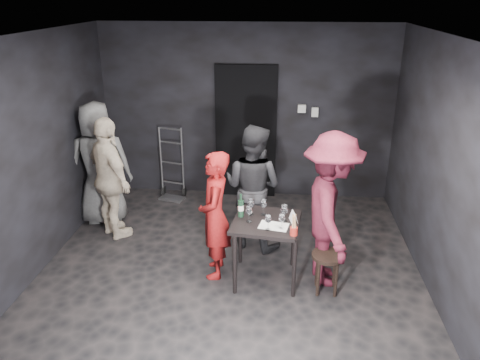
# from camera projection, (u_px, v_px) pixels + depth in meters

# --- Properties ---
(floor) EXTENTS (4.50, 5.00, 0.02)m
(floor) POSITION_uv_depth(u_px,v_px,m) (229.00, 278.00, 5.46)
(floor) COLOR black
(floor) RESTS_ON ground
(ceiling) EXTENTS (4.50, 5.00, 0.02)m
(ceiling) POSITION_uv_depth(u_px,v_px,m) (226.00, 37.00, 4.45)
(ceiling) COLOR silver
(ceiling) RESTS_ON ground
(wall_back) EXTENTS (4.50, 0.04, 2.70)m
(wall_back) POSITION_uv_depth(u_px,v_px,m) (246.00, 113.00, 7.26)
(wall_back) COLOR black
(wall_back) RESTS_ON ground
(wall_front) EXTENTS (4.50, 0.04, 2.70)m
(wall_front) POSITION_uv_depth(u_px,v_px,m) (175.00, 326.00, 2.65)
(wall_front) COLOR black
(wall_front) RESTS_ON ground
(wall_left) EXTENTS (0.04, 5.00, 2.70)m
(wall_left) POSITION_uv_depth(u_px,v_px,m) (25.00, 163.00, 5.15)
(wall_left) COLOR black
(wall_left) RESTS_ON ground
(wall_right) EXTENTS (0.04, 5.00, 2.70)m
(wall_right) POSITION_uv_depth(u_px,v_px,m) (446.00, 177.00, 4.76)
(wall_right) COLOR black
(wall_right) RESTS_ON ground
(doorway) EXTENTS (0.95, 0.10, 2.10)m
(doorway) POSITION_uv_depth(u_px,v_px,m) (246.00, 133.00, 7.32)
(doorway) COLOR black
(doorway) RESTS_ON ground
(wallbox_upper) EXTENTS (0.12, 0.06, 0.12)m
(wallbox_upper) POSITION_uv_depth(u_px,v_px,m) (302.00, 109.00, 7.10)
(wallbox_upper) COLOR #B7B7B2
(wallbox_upper) RESTS_ON wall_back
(wallbox_lower) EXTENTS (0.10, 0.06, 0.14)m
(wallbox_lower) POSITION_uv_depth(u_px,v_px,m) (315.00, 112.00, 7.11)
(wallbox_lower) COLOR #B7B7B2
(wallbox_lower) RESTS_ON wall_back
(hand_truck) EXTENTS (0.39, 0.33, 1.16)m
(hand_truck) POSITION_uv_depth(u_px,v_px,m) (173.00, 185.00, 7.52)
(hand_truck) COLOR #B2B2B7
(hand_truck) RESTS_ON floor
(tasting_table) EXTENTS (0.72, 0.72, 0.75)m
(tasting_table) POSITION_uv_depth(u_px,v_px,m) (266.00, 228.00, 5.21)
(tasting_table) COLOR black
(tasting_table) RESTS_ON floor
(stool) EXTENTS (0.35, 0.35, 0.47)m
(stool) POSITION_uv_depth(u_px,v_px,m) (328.00, 262.00, 5.08)
(stool) COLOR black
(stool) RESTS_ON floor
(server_red) EXTENTS (0.41, 0.58, 1.52)m
(server_red) POSITION_uv_depth(u_px,v_px,m) (215.00, 215.00, 5.28)
(server_red) COLOR maroon
(server_red) RESTS_ON floor
(woman_black) EXTENTS (0.97, 0.77, 1.75)m
(woman_black) POSITION_uv_depth(u_px,v_px,m) (253.00, 182.00, 5.89)
(woman_black) COLOR #27272A
(woman_black) RESTS_ON floor
(man_maroon) EXTENTS (0.73, 1.39, 2.07)m
(man_maroon) POSITION_uv_depth(u_px,v_px,m) (332.00, 198.00, 5.05)
(man_maroon) COLOR #5A1827
(man_maroon) RESTS_ON floor
(bystander_cream) EXTENTS (1.12, 1.11, 1.82)m
(bystander_cream) POSITION_uv_depth(u_px,v_px,m) (109.00, 173.00, 6.08)
(bystander_cream) COLOR #F5E0C4
(bystander_cream) RESTS_ON floor
(bystander_grey) EXTENTS (1.10, 0.78, 2.04)m
(bystander_grey) POSITION_uv_depth(u_px,v_px,m) (98.00, 154.00, 6.45)
(bystander_grey) COLOR slate
(bystander_grey) RESTS_ON floor
(tasting_mat) EXTENTS (0.34, 0.26, 0.00)m
(tasting_mat) POSITION_uv_depth(u_px,v_px,m) (274.00, 226.00, 5.05)
(tasting_mat) COLOR white
(tasting_mat) RESTS_ON tasting_table
(wine_glass_a) EXTENTS (0.09, 0.09, 0.20)m
(wine_glass_a) POSITION_uv_depth(u_px,v_px,m) (249.00, 214.00, 5.12)
(wine_glass_a) COLOR white
(wine_glass_a) RESTS_ON tasting_table
(wine_glass_b) EXTENTS (0.10, 0.10, 0.21)m
(wine_glass_b) POSITION_uv_depth(u_px,v_px,m) (251.00, 206.00, 5.27)
(wine_glass_b) COLOR white
(wine_glass_b) RESTS_ON tasting_table
(wine_glass_c) EXTENTS (0.10, 0.10, 0.21)m
(wine_glass_c) POSITION_uv_depth(u_px,v_px,m) (263.00, 207.00, 5.27)
(wine_glass_c) COLOR white
(wine_glass_c) RESTS_ON tasting_table
(wine_glass_d) EXTENTS (0.09, 0.09, 0.19)m
(wine_glass_d) POSITION_uv_depth(u_px,v_px,m) (268.00, 222.00, 4.94)
(wine_glass_d) COLOR white
(wine_glass_d) RESTS_ON tasting_table
(wine_glass_e) EXTENTS (0.09, 0.09, 0.19)m
(wine_glass_e) POSITION_uv_depth(u_px,v_px,m) (282.00, 221.00, 4.97)
(wine_glass_e) COLOR white
(wine_glass_e) RESTS_ON tasting_table
(wine_glass_f) EXTENTS (0.10, 0.10, 0.21)m
(wine_glass_f) POSITION_uv_depth(u_px,v_px,m) (284.00, 213.00, 5.12)
(wine_glass_f) COLOR white
(wine_glass_f) RESTS_ON tasting_table
(wine_bottle) EXTENTS (0.07, 0.07, 0.27)m
(wine_bottle) POSITION_uv_depth(u_px,v_px,m) (241.00, 208.00, 5.24)
(wine_bottle) COLOR black
(wine_bottle) RESTS_ON tasting_table
(breadstick_cup) EXTENTS (0.08, 0.08, 0.25)m
(breadstick_cup) POSITION_uv_depth(u_px,v_px,m) (294.00, 225.00, 4.83)
(breadstick_cup) COLOR maroon
(breadstick_cup) RESTS_ON tasting_table
(reserved_card) EXTENTS (0.11, 0.16, 0.11)m
(reserved_card) POSITION_uv_depth(u_px,v_px,m) (292.00, 217.00, 5.15)
(reserved_card) COLOR white
(reserved_card) RESTS_ON tasting_table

